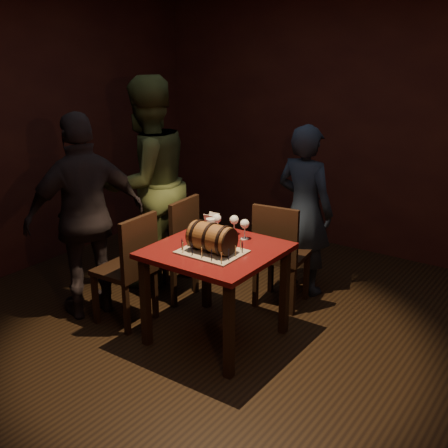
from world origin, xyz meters
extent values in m
plane|color=black|center=(0.00, 0.00, 0.00)|extent=(5.00, 5.00, 0.00)
cube|color=black|center=(0.00, 2.50, 1.40)|extent=(5.00, 0.04, 2.80)
cube|color=black|center=(-2.50, 0.00, 1.40)|extent=(0.04, 5.00, 2.80)
cube|color=#470B0D|center=(-0.11, 0.04, 0.73)|extent=(0.90, 0.90, 0.04)
cube|color=black|center=(-0.49, -0.34, 0.35)|extent=(0.06, 0.06, 0.71)
cube|color=black|center=(0.27, -0.34, 0.35)|extent=(0.06, 0.06, 0.71)
cube|color=black|center=(-0.49, 0.42, 0.35)|extent=(0.06, 0.06, 0.71)
cube|color=black|center=(0.27, 0.42, 0.35)|extent=(0.06, 0.06, 0.71)
cube|color=gray|center=(-0.08, -0.05, 0.76)|extent=(0.45, 0.35, 0.01)
cylinder|color=brown|center=(-0.08, -0.05, 0.87)|extent=(0.31, 0.21, 0.21)
cylinder|color=black|center=(-0.19, -0.05, 0.87)|extent=(0.02, 0.22, 0.22)
cylinder|color=black|center=(-0.08, -0.05, 0.87)|extent=(0.02, 0.22, 0.22)
cylinder|color=black|center=(0.04, -0.05, 0.87)|extent=(0.02, 0.22, 0.22)
cylinder|color=black|center=(-0.24, -0.05, 0.87)|extent=(0.01, 0.20, 0.20)
cylinder|color=black|center=(0.08, -0.05, 0.87)|extent=(0.01, 0.20, 0.20)
cylinder|color=black|center=(-0.26, -0.05, 0.87)|extent=(0.04, 0.02, 0.02)
sphere|color=black|center=(-0.28, -0.05, 0.87)|extent=(0.03, 0.03, 0.03)
cylinder|color=#DDCB84|center=(-0.23, -0.19, 0.80)|extent=(0.01, 0.01, 0.08)
cylinder|color=black|center=(-0.23, -0.19, 0.85)|extent=(0.00, 0.00, 0.01)
cylinder|color=black|center=(-0.15, -0.19, 0.80)|extent=(0.01, 0.01, 0.08)
cylinder|color=black|center=(-0.15, -0.19, 0.85)|extent=(0.00, 0.00, 0.01)
cylinder|color=#DDCB84|center=(-0.06, -0.19, 0.80)|extent=(0.01, 0.01, 0.08)
cylinder|color=black|center=(-0.06, -0.19, 0.85)|extent=(0.00, 0.00, 0.01)
cylinder|color=black|center=(0.02, -0.19, 0.80)|extent=(0.01, 0.01, 0.08)
cylinder|color=black|center=(0.02, -0.19, 0.85)|extent=(0.00, 0.00, 0.01)
cylinder|color=#DDCB84|center=(0.11, -0.19, 0.80)|extent=(0.01, 0.01, 0.08)
cylinder|color=black|center=(0.11, -0.19, 0.85)|extent=(0.00, 0.00, 0.01)
cylinder|color=black|center=(0.12, -0.12, 0.80)|extent=(0.01, 0.01, 0.08)
cylinder|color=black|center=(0.12, -0.12, 0.85)|extent=(0.00, 0.00, 0.01)
cylinder|color=#DDCB84|center=(0.12, -0.03, 0.80)|extent=(0.01, 0.01, 0.08)
cylinder|color=black|center=(0.12, -0.03, 0.85)|extent=(0.00, 0.00, 0.01)
cylinder|color=black|center=(0.12, 0.05, 0.80)|extent=(0.01, 0.01, 0.08)
cylinder|color=black|center=(0.12, 0.05, 0.85)|extent=(0.00, 0.00, 0.01)
cylinder|color=#DDCB84|center=(0.07, 0.10, 0.80)|extent=(0.01, 0.01, 0.08)
cylinder|color=black|center=(0.07, 0.10, 0.85)|extent=(0.00, 0.00, 0.01)
cylinder|color=black|center=(-0.01, 0.10, 0.80)|extent=(0.01, 0.01, 0.08)
cylinder|color=black|center=(-0.01, 0.10, 0.85)|extent=(0.00, 0.00, 0.01)
cylinder|color=#DDCB84|center=(-0.10, 0.10, 0.80)|extent=(0.01, 0.01, 0.08)
cylinder|color=black|center=(-0.10, 0.10, 0.85)|extent=(0.00, 0.00, 0.01)
cylinder|color=black|center=(-0.18, 0.10, 0.80)|extent=(0.01, 0.01, 0.08)
cylinder|color=black|center=(-0.18, 0.10, 0.85)|extent=(0.00, 0.00, 0.01)
cylinder|color=#DDCB84|center=(-0.27, 0.10, 0.80)|extent=(0.01, 0.01, 0.08)
cylinder|color=black|center=(-0.27, 0.10, 0.85)|extent=(0.00, 0.00, 0.01)
cylinder|color=black|center=(-0.27, 0.02, 0.80)|extent=(0.01, 0.01, 0.08)
cylinder|color=black|center=(-0.27, 0.02, 0.85)|extent=(0.00, 0.00, 0.01)
cylinder|color=#DDCB84|center=(-0.27, -0.07, 0.80)|extent=(0.01, 0.01, 0.08)
cylinder|color=black|center=(-0.27, -0.07, 0.85)|extent=(0.00, 0.00, 0.01)
cylinder|color=black|center=(-0.27, -0.15, 0.80)|extent=(0.01, 0.01, 0.08)
cylinder|color=black|center=(-0.27, -0.15, 0.85)|extent=(0.00, 0.00, 0.01)
cylinder|color=silver|center=(-0.29, 0.31, 0.75)|extent=(0.06, 0.06, 0.01)
cylinder|color=silver|center=(-0.29, 0.31, 0.80)|extent=(0.01, 0.01, 0.09)
sphere|color=silver|center=(-0.29, 0.31, 0.88)|extent=(0.07, 0.07, 0.07)
sphere|color=#591114|center=(-0.29, 0.31, 0.87)|extent=(0.05, 0.05, 0.05)
cylinder|color=silver|center=(-0.16, 0.36, 0.75)|extent=(0.06, 0.06, 0.01)
cylinder|color=silver|center=(-0.16, 0.36, 0.80)|extent=(0.01, 0.01, 0.09)
sphere|color=silver|center=(-0.16, 0.36, 0.88)|extent=(0.07, 0.07, 0.07)
cylinder|color=silver|center=(-0.04, 0.33, 0.75)|extent=(0.06, 0.06, 0.01)
cylinder|color=silver|center=(-0.04, 0.33, 0.80)|extent=(0.01, 0.01, 0.09)
sphere|color=silver|center=(-0.04, 0.33, 0.88)|extent=(0.07, 0.07, 0.07)
sphere|color=#BF594C|center=(-0.04, 0.33, 0.87)|extent=(0.05, 0.05, 0.05)
cylinder|color=silver|center=(-0.28, 0.21, 0.82)|extent=(0.07, 0.07, 0.15)
cylinder|color=#9E5414|center=(-0.28, 0.21, 0.81)|extent=(0.06, 0.06, 0.11)
cylinder|color=white|center=(-0.28, 0.21, 0.87)|extent=(0.06, 0.06, 0.02)
cube|color=black|center=(0.00, 0.86, 0.45)|extent=(0.45, 0.45, 0.04)
cube|color=black|center=(0.15, 1.05, 0.21)|extent=(0.04, 0.04, 0.43)
cube|color=black|center=(-0.19, 1.01, 0.21)|extent=(0.04, 0.04, 0.43)
cube|color=black|center=(0.19, 0.72, 0.21)|extent=(0.04, 0.04, 0.43)
cube|color=black|center=(-0.14, 0.67, 0.21)|extent=(0.04, 0.04, 0.43)
cube|color=black|center=(0.03, 0.68, 0.70)|extent=(0.40, 0.09, 0.46)
cube|color=black|center=(-0.90, 0.42, 0.45)|extent=(0.43, 0.43, 0.04)
cube|color=black|center=(-1.08, 0.57, 0.21)|extent=(0.04, 0.04, 0.43)
cube|color=black|center=(-1.06, 0.23, 0.21)|extent=(0.04, 0.04, 0.43)
cube|color=black|center=(-0.74, 0.60, 0.21)|extent=(0.04, 0.04, 0.43)
cube|color=black|center=(-0.72, 0.26, 0.21)|extent=(0.04, 0.04, 0.43)
cube|color=black|center=(-0.72, 0.43, 0.70)|extent=(0.07, 0.40, 0.46)
cube|color=black|center=(-0.88, -0.16, 0.45)|extent=(0.41, 0.41, 0.04)
cube|color=black|center=(-1.06, 0.01, 0.21)|extent=(0.04, 0.04, 0.43)
cube|color=black|center=(-1.05, -0.33, 0.21)|extent=(0.04, 0.04, 0.43)
cube|color=black|center=(-0.72, 0.02, 0.21)|extent=(0.04, 0.04, 0.43)
cube|color=black|center=(-0.71, -0.32, 0.21)|extent=(0.04, 0.04, 0.43)
cube|color=black|center=(-0.70, -0.15, 0.70)|extent=(0.05, 0.40, 0.46)
imported|color=#17202F|center=(0.02, 1.21, 0.77)|extent=(0.60, 0.43, 1.54)
imported|color=#384321|center=(-1.26, 0.56, 0.96)|extent=(0.90, 1.06, 1.92)
imported|color=black|center=(-1.23, -0.20, 0.85)|extent=(0.77, 1.08, 1.70)
camera|label=1|loc=(2.18, -3.09, 2.25)|focal=45.00mm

